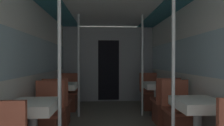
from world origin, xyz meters
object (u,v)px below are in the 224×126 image
object	(u,v)px
support_pole_left_0	(60,69)
support_pole_left_1	(79,65)
chair_left_far_0	(47,123)
dining_table_left_1	(64,89)
dining_table_right_1	(156,88)
support_pole_right_1	(142,65)
dining_table_right_0	(198,109)
chair_right_near_1	(165,109)
chair_right_far_0	(179,120)
support_pole_right_0	(173,69)
dining_table_left_0	(33,111)
chair_right_far_1	(150,98)
chair_left_near_1	(58,111)
chair_left_far_1	(69,99)

from	to	relation	value
support_pole_left_0	support_pole_left_1	bearing A→B (deg)	90.00
support_pole_left_1	chair_left_far_0	bearing A→B (deg)	-105.22
dining_table_left_1	dining_table_right_1	size ratio (longest dim) A/B	1.00
chair_left_far_0	support_pole_right_1	world-z (taller)	support_pole_right_1
chair_left_far_0	dining_table_right_0	xyz separation A→B (m)	(2.08, -0.54, 0.33)
chair_left_far_0	chair_right_near_1	xyz separation A→B (m)	(2.08, 0.66, 0.00)
chair_right_far_0	support_pole_left_1	bearing A→B (deg)	-34.11
support_pole_right_0	chair_right_near_1	bearing A→B (deg)	74.78
dining_table_left_0	support_pole_right_1	world-z (taller)	support_pole_right_1
dining_table_right_1	support_pole_right_1	distance (m)	0.61
support_pole_left_0	chair_right_far_1	bearing A→B (deg)	52.14
support_pole_left_1	support_pole_right_0	xyz separation A→B (m)	(1.44, -1.73, 0.00)
chair_left_near_1	chair_left_far_1	size ratio (longest dim) A/B	1.00
dining_table_right_1	chair_right_near_1	xyz separation A→B (m)	(0.00, -0.54, -0.33)
chair_left_far_0	chair_right_far_0	world-z (taller)	same
chair_left_far_0	support_pole_right_1	distance (m)	2.29
support_pole_left_1	chair_right_near_1	world-z (taller)	support_pole_left_1
chair_left_far_1	support_pole_right_0	size ratio (longest dim) A/B	0.40
dining_table_right_1	support_pole_left_0	bearing A→B (deg)	-135.52
support_pole_left_0	chair_right_far_0	xyz separation A→B (m)	(1.76, 0.54, -0.85)
chair_right_near_1	support_pole_right_1	bearing A→B (deg)	121.17
chair_left_far_1	dining_table_left_0	bearing A→B (deg)	90.00
dining_table_left_0	dining_table_left_1	world-z (taller)	same
dining_table_right_0	support_pole_left_0	bearing A→B (deg)	-180.00
support_pole_left_0	dining_table_right_0	world-z (taller)	support_pole_left_0
dining_table_left_0	support_pole_left_1	xyz separation A→B (m)	(0.32, 1.73, 0.52)
chair_left_far_1	support_pole_left_1	bearing A→B (deg)	121.17
dining_table_left_0	support_pole_right_0	xyz separation A→B (m)	(1.76, -0.00, 0.52)
dining_table_left_1	support_pole_right_0	distance (m)	2.52
chair_left_far_0	chair_left_near_1	xyz separation A→B (m)	(0.00, 0.66, 0.00)
chair_left_far_0	chair_right_near_1	size ratio (longest dim) A/B	1.00
chair_left_far_0	chair_left_near_1	bearing A→B (deg)	-90.00
support_pole_left_0	support_pole_left_1	size ratio (longest dim) A/B	1.00
chair_left_far_0	support_pole_left_1	world-z (taller)	support_pole_left_1
chair_right_far_1	support_pole_left_0	bearing A→B (deg)	52.14
chair_left_far_1	chair_right_near_1	xyz separation A→B (m)	(2.08, -1.07, 0.00)
support_pole_left_0	chair_left_far_1	size ratio (longest dim) A/B	2.48
support_pole_left_1	support_pole_right_0	world-z (taller)	same
chair_right_near_1	chair_left_far_0	bearing A→B (deg)	-162.53
dining_table_left_0	dining_table_right_1	size ratio (longest dim) A/B	1.00
support_pole_right_0	dining_table_right_1	distance (m)	1.83
chair_right_far_0	chair_right_far_1	size ratio (longest dim) A/B	1.00
chair_right_far_1	support_pole_right_1	distance (m)	1.06
dining_table_right_0	chair_right_near_1	world-z (taller)	chair_right_near_1
support_pole_left_0	dining_table_right_1	xyz separation A→B (m)	(1.76, 1.73, -0.52)
support_pole_left_1	chair_right_far_1	world-z (taller)	support_pole_left_1
support_pole_left_0	chair_left_near_1	world-z (taller)	support_pole_left_0
dining_table_left_0	dining_table_right_0	world-z (taller)	same
support_pole_left_0	chair_right_far_1	size ratio (longest dim) A/B	2.48
chair_left_far_0	support_pole_left_0	distance (m)	1.06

